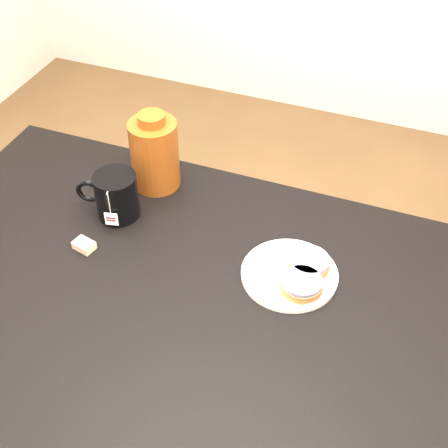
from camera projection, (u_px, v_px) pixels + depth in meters
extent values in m
cube|color=black|center=(201.00, 322.00, 1.24)|extent=(1.40, 0.90, 0.04)
cylinder|color=black|center=(62.00, 246.00, 1.93)|extent=(0.06, 0.06, 0.71)
cylinder|color=white|center=(289.00, 274.00, 1.30)|extent=(0.20, 0.20, 0.01)
torus|color=white|center=(290.00, 273.00, 1.30)|extent=(0.20, 0.20, 0.01)
cylinder|color=brown|center=(309.00, 264.00, 1.30)|extent=(0.10, 0.10, 0.02)
cylinder|color=gray|center=(309.00, 260.00, 1.29)|extent=(0.09, 0.09, 0.01)
cylinder|color=brown|center=(302.00, 286.00, 1.26)|extent=(0.12, 0.12, 0.02)
cylinder|color=gray|center=(302.00, 281.00, 1.25)|extent=(0.11, 0.11, 0.01)
cylinder|color=black|center=(117.00, 196.00, 1.41)|extent=(0.12, 0.12, 0.11)
cylinder|color=black|center=(114.00, 180.00, 1.38)|extent=(0.09, 0.09, 0.00)
torus|color=black|center=(89.00, 191.00, 1.41)|extent=(0.06, 0.03, 0.06)
cylinder|color=beige|center=(109.00, 203.00, 1.36)|extent=(0.00, 0.00, 0.06)
cube|color=white|center=(112.00, 219.00, 1.39)|extent=(0.03, 0.01, 0.03)
cube|color=#C6B793|center=(84.00, 245.00, 1.36)|extent=(0.05, 0.04, 0.02)
cylinder|color=#59250B|center=(155.00, 154.00, 1.47)|extent=(0.14, 0.14, 0.17)
cylinder|color=#59250B|center=(151.00, 119.00, 1.41)|extent=(0.06, 0.06, 0.02)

